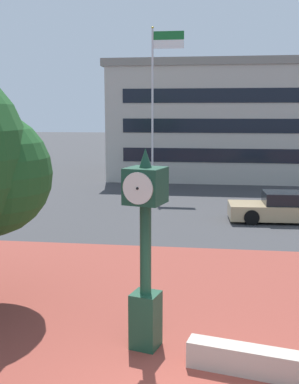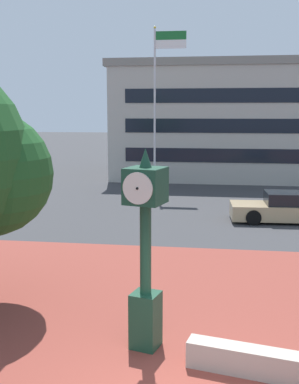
% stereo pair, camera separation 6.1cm
% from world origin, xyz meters
% --- Properties ---
extents(plaza_brick_paving, '(44.00, 13.32, 0.01)m').
position_xyz_m(plaza_brick_paving, '(0.00, 2.66, 0.00)').
color(plaza_brick_paving, brown).
rests_on(plaza_brick_paving, ground).
extents(planter_wall, '(3.21, 1.07, 0.50)m').
position_xyz_m(planter_wall, '(1.63, 1.29, 0.25)').
color(planter_wall, '#ADA393').
rests_on(planter_wall, ground).
extents(street_clock, '(0.85, 0.88, 4.00)m').
position_xyz_m(street_clock, '(-0.83, 2.13, 2.06)').
color(street_clock, '#19422D').
rests_on(street_clock, ground).
extents(car_street_near, '(4.68, 1.98, 1.28)m').
position_xyz_m(car_street_near, '(3.50, 13.94, 0.57)').
color(car_street_near, tan).
rests_on(car_street_near, ground).
extents(flagpole_primary, '(1.85, 0.14, 9.41)m').
position_xyz_m(flagpole_primary, '(-2.93, 20.92, 5.61)').
color(flagpole_primary, silver).
rests_on(flagpole_primary, ground).
extents(civic_building, '(24.55, 10.45, 8.07)m').
position_xyz_m(civic_building, '(5.35, 29.25, 4.05)').
color(civic_building, '#B2ADA3').
rests_on(civic_building, ground).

